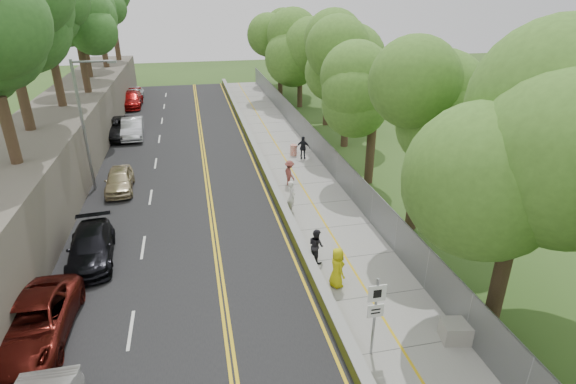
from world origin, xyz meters
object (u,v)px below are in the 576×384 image
signpost (375,309)px  car_2 (34,322)px  concrete_block (457,331)px  painter_0 (337,268)px  streetlight (86,118)px  construction_barrel (294,150)px  person_far (303,148)px

signpost → car_2: signpost is taller
concrete_block → painter_0: 5.16m
streetlight → construction_barrel: streetlight is taller
construction_barrel → car_2: car_2 is taller
car_2 → person_far: (13.93, 16.37, 0.14)m
streetlight → car_2: streetlight is taller
streetlight → construction_barrel: 14.53m
construction_barrel → person_far: 1.15m
construction_barrel → concrete_block: construction_barrel is taller
painter_0 → signpost: bearing=168.2°
person_far → painter_0: bearing=104.4°
construction_barrel → person_far: (0.52, -0.92, 0.45)m
painter_0 → concrete_block: bearing=-152.6°
concrete_block → painter_0: size_ratio=0.61×
streetlight → concrete_block: bearing=-49.0°
construction_barrel → car_2: (-13.41, -17.29, 0.30)m
construction_barrel → car_2: bearing=-127.8°
car_2 → person_far: bearing=50.9°
construction_barrel → signpost: bearing=-95.4°
concrete_block → painter_0: painter_0 is taller
concrete_block → painter_0: bearing=128.8°
concrete_block → car_2: car_2 is taller
signpost → painter_0: signpost is taller
painter_0 → person_far: painter_0 is taller
streetlight → painter_0: (11.54, -13.00, -3.69)m
signpost → person_far: size_ratio=1.79×
streetlight → signpost: 20.72m
person_far → signpost: bearing=106.1°
construction_barrel → concrete_block: size_ratio=0.76×
construction_barrel → person_far: bearing=-60.5°
signpost → painter_0: bearing=89.6°
signpost → painter_0: (0.03, 4.02, -1.01)m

